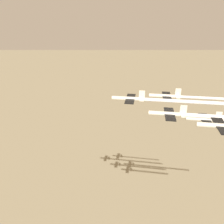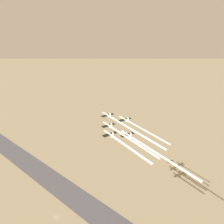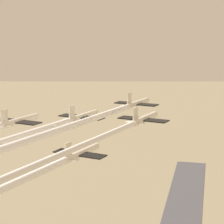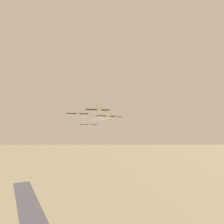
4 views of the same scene
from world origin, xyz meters
name	(u,v)px [view 1 (image 1 of 4)]	position (x,y,z in m)	size (l,w,h in m)	color
jet_0	(129,98)	(38.65, -23.41, 97.58)	(9.21, 9.60, 3.21)	silver
jet_1	(169,114)	(34.23, -35.15, 96.15)	(9.21, 9.60, 3.21)	silver
jet_2	(166,96)	(46.76, -32.98, 96.89)	(9.21, 9.60, 3.21)	silver
jet_3	(220,126)	(29.80, -46.88, 96.64)	(9.21, 9.60, 3.21)	silver
jet_4	(205,119)	(42.34, -44.72, 92.53)	(9.21, 9.60, 3.21)	silver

